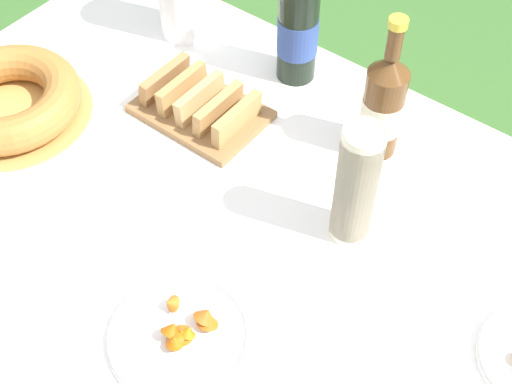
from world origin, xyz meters
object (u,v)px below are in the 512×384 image
juice_bottle_red (298,26)px  bread_board (201,105)px  bundt_cake (9,99)px  snack_plate_near (179,333)px  cider_bottle_amber (383,105)px  cup_stack (356,186)px

juice_bottle_red → bread_board: size_ratio=1.29×
bundt_cake → snack_plate_near: size_ratio=1.41×
bundt_cake → bread_board: 0.39m
cider_bottle_amber → juice_bottle_red: 0.27m
cider_bottle_amber → juice_bottle_red: juice_bottle_red is taller
cup_stack → cider_bottle_amber: bearing=108.9°
cider_bottle_amber → juice_bottle_red: (-0.25, 0.08, 0.01)m
cider_bottle_amber → snack_plate_near: cider_bottle_amber is taller
cup_stack → juice_bottle_red: juice_bottle_red is taller
snack_plate_near → bread_board: 0.51m
bundt_cake → bread_board: bearing=37.2°
cider_bottle_amber → bundt_cake: bearing=-149.8°
bundt_cake → bread_board: size_ratio=1.26×
cider_bottle_amber → snack_plate_near: bearing=-93.1°
bread_board → juice_bottle_red: bearing=70.0°
bundt_cake → bread_board: (0.31, 0.23, -0.01)m
bundt_cake → cup_stack: 0.74m
cider_bottle_amber → juice_bottle_red: size_ratio=0.91×
juice_bottle_red → bread_board: (-0.08, -0.22, -0.10)m
snack_plate_near → bread_board: bread_board is taller
juice_bottle_red → cider_bottle_amber: bearing=-17.9°
cup_stack → juice_bottle_red: size_ratio=0.75×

